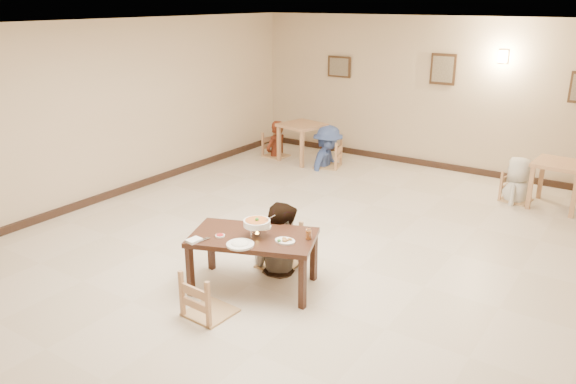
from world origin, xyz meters
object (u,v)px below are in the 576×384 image
Objects in this scene: chair_far at (279,228)px; drink_glass at (309,234)px; bg_chair_rl at (519,174)px; chair_near at (208,272)px; bg_chair_ll at (276,134)px; bg_diner_b at (328,126)px; bg_diner_c at (521,157)px; bg_diner_a at (276,121)px; main_table at (253,241)px; bg_table_left at (302,130)px; main_diner at (280,203)px; curry_warmer at (257,223)px; bg_table_right at (560,170)px; bg_chair_lr at (328,142)px.

chair_far reaches higher than drink_glass.
chair_near is at bearing 169.56° from bg_chair_rl.
bg_chair_ll is 0.58× the size of bg_diner_b.
bg_diner_c reaches higher than bg_chair_rl.
chair_far is 5.32m from bg_diner_a.
bg_table_left reaches higher than main_table.
bg_diner_c is at bearing 74.54° from drink_glass.
main_diner is at bearing 41.59° from bg_diner_a.
curry_warmer is 5.55m from bg_table_right.
drink_glass is 6.06m from bg_chair_ll.
chair_near is at bearing -113.99° from bg_table_right.
main_table is 1.57× the size of chair_far.
main_diner is (-0.01, 1.37, 0.38)m from chair_near.
chair_near is at bearing -66.78° from bg_table_left.
bg_table_left is 0.68m from bg_diner_a.
chair_far is 0.68× the size of bg_diner_c.
chair_far is at bearing -163.24° from bg_diner_b.
chair_far is 0.38m from main_diner.
bg_diner_b reaches higher than main_table.
bg_chair_rl is (4.41, -0.04, -0.19)m from bg_table_left.
bg_chair_ll is at bearing -88.74° from bg_diner_c.
main_diner is at bearing -86.64° from chair_near.
bg_table_right is 4.35m from bg_diner_b.
bg_chair_ll is 0.94× the size of bg_chair_lr.
main_diner is at bearing 72.94° from main_table.
bg_diner_c is at bearing 47.99° from main_table.
curry_warmer is at bearing 6.41° from bg_chair_lr.
main_diner reaches higher than bg_table_left.
bg_diner_c reaches higher than bg_table_left.
main_diner is 5.39m from bg_diner_a.
bg_diner_c is (1.95, 4.35, -0.12)m from main_diner.
curry_warmer is 5.96m from bg_diner_a.
bg_chair_lr is at bearing -69.37° from chair_near.
chair_far is at bearing -84.65° from chair_near.
bg_diner_c reaches higher than bg_chair_lr.
bg_diner_b is (-3.74, -0.02, 0.38)m from bg_chair_rl.
bg_diner_b reaches higher than bg_diner_c.
curry_warmer is at bearing -164.44° from bg_diner_b.
main_table is at bearing 5.79° from bg_chair_lr.
bg_chair_ll reaches higher than bg_table_right.
main_diner is 5.40m from bg_chair_ll.
bg_chair_ll is at bearing -179.51° from bg_table_left.
bg_diner_c is at bearing -105.63° from chair_near.
bg_chair_ll is (-0.67, -0.01, -0.17)m from bg_table_left.
bg_chair_lr is at bearing -5.12° from bg_table_left.
curry_warmer is 5.29m from bg_diner_c.
chair_near is 5.98m from bg_chair_lr.
bg_chair_lr is (-4.35, -0.03, -0.12)m from bg_table_right.
chair_far is at bearing 7.61° from bg_chair_lr.
drink_glass is 5.67m from bg_table_left.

